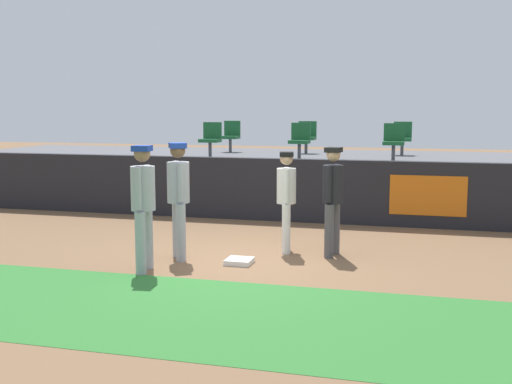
{
  "coord_description": "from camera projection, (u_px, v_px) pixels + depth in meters",
  "views": [
    {
      "loc": [
        2.87,
        -9.27,
        2.4
      ],
      "look_at": [
        0.14,
        0.9,
        1.0
      ],
      "focal_mm": 44.2,
      "sensor_mm": 36.0,
      "label": 1
    }
  ],
  "objects": [
    {
      "name": "player_umpire",
      "position": [
        333.0,
        193.0,
        10.2
      ],
      "size": [
        0.39,
        0.49,
        1.78
      ],
      "rotation": [
        0.0,
        0.0,
        -1.76
      ],
      "color": "#4C4C51",
      "rests_on": "ground_plane"
    },
    {
      "name": "seat_front_center",
      "position": [
        300.0,
        139.0,
        14.69
      ],
      "size": [
        0.45,
        0.44,
        0.84
      ],
      "color": "#4C4C51",
      "rests_on": "bleacher_platform"
    },
    {
      "name": "ground_plane",
      "position": [
        233.0,
        262.0,
        9.93
      ],
      "size": [
        60.0,
        60.0,
        0.0
      ],
      "primitive_type": "plane",
      "color": "brown"
    },
    {
      "name": "seat_front_right",
      "position": [
        394.0,
        140.0,
        14.14
      ],
      "size": [
        0.47,
        0.44,
        0.84
      ],
      "color": "#4C4C51",
      "rests_on": "bleacher_platform"
    },
    {
      "name": "bleacher_platform",
      "position": [
        307.0,
        179.0,
        15.93
      ],
      "size": [
        18.0,
        4.8,
        1.23
      ],
      "primitive_type": "cube",
      "color": "#59595E",
      "rests_on": "ground_plane"
    },
    {
      "name": "seat_back_right",
      "position": [
        402.0,
        136.0,
        15.83
      ],
      "size": [
        0.45,
        0.44,
        0.84
      ],
      "color": "#4C4C51",
      "rests_on": "bleacher_platform"
    },
    {
      "name": "player_fielder_home",
      "position": [
        287.0,
        195.0,
        10.5
      ],
      "size": [
        0.38,
        0.55,
        1.69
      ],
      "rotation": [
        0.0,
        0.0,
        -1.35
      ],
      "color": "white",
      "rests_on": "ground_plane"
    },
    {
      "name": "seat_front_left",
      "position": [
        211.0,
        137.0,
        15.26
      ],
      "size": [
        0.46,
        0.44,
        0.84
      ],
      "color": "#4C4C51",
      "rests_on": "bleacher_platform"
    },
    {
      "name": "field_wall",
      "position": [
        285.0,
        190.0,
        13.45
      ],
      "size": [
        18.0,
        0.26,
        1.34
      ],
      "color": "black",
      "rests_on": "ground_plane"
    },
    {
      "name": "seat_back_center",
      "position": [
        307.0,
        135.0,
        16.46
      ],
      "size": [
        0.47,
        0.44,
        0.84
      ],
      "color": "#4C4C51",
      "rests_on": "bleacher_platform"
    },
    {
      "name": "first_base",
      "position": [
        239.0,
        261.0,
        9.79
      ],
      "size": [
        0.4,
        0.4,
        0.08
      ],
      "primitive_type": "cube",
      "color": "white",
      "rests_on": "ground_plane"
    },
    {
      "name": "grass_foreground_strip",
      "position": [
        171.0,
        310.0,
        7.52
      ],
      "size": [
        18.0,
        2.8,
        0.01
      ],
      "primitive_type": "cube",
      "color": "#2D722D",
      "rests_on": "ground_plane"
    },
    {
      "name": "seat_back_left",
      "position": [
        231.0,
        135.0,
        16.99
      ],
      "size": [
        0.45,
        0.44,
        0.84
      ],
      "color": "#4C4C51",
      "rests_on": "bleacher_platform"
    },
    {
      "name": "player_coach_visitor",
      "position": [
        143.0,
        199.0,
        9.2
      ],
      "size": [
        0.39,
        0.52,
        1.87
      ],
      "rotation": [
        0.0,
        0.0,
        -1.45
      ],
      "color": "#9EA3AD",
      "rests_on": "ground_plane"
    },
    {
      "name": "player_runner_visitor",
      "position": [
        178.0,
        192.0,
        9.97
      ],
      "size": [
        0.49,
        0.49,
        1.87
      ],
      "rotation": [
        0.0,
        0.0,
        -1.01
      ],
      "color": "#9EA3AD",
      "rests_on": "ground_plane"
    }
  ]
}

